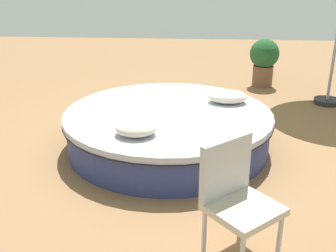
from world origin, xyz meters
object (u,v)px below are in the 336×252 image
at_px(throw_pillow_1, 228,97).
at_px(patio_chair, 235,192).
at_px(round_bed, 168,129).
at_px(planter, 264,59).
at_px(throw_pillow_0, 136,128).

height_order(throw_pillow_1, patio_chair, patio_chair).
distance_m(round_bed, planter, 3.38).
bearing_deg(round_bed, throw_pillow_1, 28.51).
bearing_deg(throw_pillow_1, planter, 71.29).
height_order(round_bed, patio_chair, patio_chair).
bearing_deg(throw_pillow_1, patio_chair, -92.16).
xyz_separation_m(round_bed, planter, (1.63, 2.95, 0.27)).
distance_m(patio_chair, planter, 5.06).
relative_size(patio_chair, planter, 1.07).
bearing_deg(planter, patio_chair, -100.81).
bearing_deg(patio_chair, planter, -142.08).
xyz_separation_m(round_bed, throw_pillow_0, (-0.30, -0.76, 0.32)).
xyz_separation_m(patio_chair, planter, (0.95, 4.97, -0.04)).
height_order(throw_pillow_0, planter, planter).
distance_m(throw_pillow_0, planter, 4.19).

